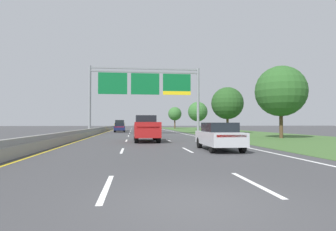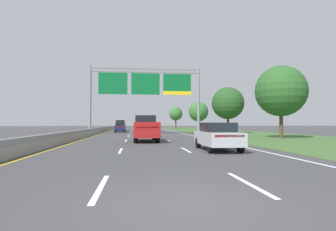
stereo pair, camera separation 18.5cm
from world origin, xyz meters
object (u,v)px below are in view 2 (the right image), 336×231
Objects in this scene: car_gold_left_lane_suv at (121,125)px; car_navy_left_lane_sedan at (120,127)px; roadside_tree_near at (281,91)px; pickup_truck_red at (146,129)px; roadside_tree_mid at (228,103)px; roadside_tree_distant at (176,114)px; overhead_sign_gantry at (145,87)px; car_white_centre_lane_sedan at (147,130)px; car_silver_right_lane_sedan at (217,136)px; roadside_tree_far at (199,112)px.

car_navy_left_lane_sedan is at bearing -178.15° from car_gold_left_lane_suv.
pickup_truck_red is at bearing -166.86° from roadside_tree_near.
pickup_truck_red is 1.22× the size of car_navy_left_lane_sedan.
roadside_tree_mid is (-0.82, 13.98, -0.26)m from roadside_tree_near.
car_gold_left_lane_suv is at bearing -124.93° from roadside_tree_distant.
roadside_tree_mid is (12.49, 2.78, -1.98)m from overhead_sign_gantry.
overhead_sign_gantry is at bearing 0.42° from car_white_centre_lane_sedan.
overhead_sign_gantry is 12.38m from car_navy_left_lane_sedan.
car_gold_left_lane_suv is at bearing 11.41° from car_silver_right_lane_sedan.
pickup_truck_red reaches higher than car_white_centre_lane_sedan.
pickup_truck_red is at bearing -174.02° from car_gold_left_lane_suv.
roadside_tree_near is (10.00, 11.31, 3.96)m from car_silver_right_lane_sedan.
car_white_centre_lane_sedan is (-3.39, 15.75, 0.00)m from car_silver_right_lane_sedan.
car_silver_right_lane_sedan is (3.31, -22.51, -5.68)m from overhead_sign_gantry.
roadside_tree_near reaches higher than pickup_truck_red.
car_gold_left_lane_suv is at bearing 0.97° from car_navy_left_lane_sedan.
roadside_tree_near is 1.22× the size of roadside_tree_far.
car_white_centre_lane_sedan is 45.24m from roadside_tree_distant.
car_navy_left_lane_sedan is at bearing 155.45° from roadside_tree_mid.
car_gold_left_lane_suv reaches higher than car_navy_left_lane_sedan.
car_white_centre_lane_sedan is (0.40, 7.66, -0.26)m from pickup_truck_red.
roadside_tree_distant reaches higher than car_gold_left_lane_suv.
roadside_tree_near reaches higher than roadside_tree_far.
roadside_tree_near is 48.68m from roadside_tree_distant.
pickup_truck_red is at bearing 25.84° from car_silver_right_lane_sedan.
car_gold_left_lane_suv is at bearing 121.37° from roadside_tree_near.
overhead_sign_gantry reaches higher than car_white_centre_lane_sedan.
overhead_sign_gantry is 2.50× the size of roadside_tree_far.
car_silver_right_lane_sedan is at bearing -95.94° from roadside_tree_distant.
roadside_tree_mid is at bearing -132.25° from car_gold_left_lane_suv.
car_white_centre_lane_sedan is 0.74× the size of roadside_tree_far.
car_white_centre_lane_sedan is at bearing -90.64° from overhead_sign_gantry.
car_gold_left_lane_suv is (-0.33, 7.32, 0.28)m from car_navy_left_lane_sedan.
roadside_tree_mid reaches higher than car_white_centre_lane_sedan.
roadside_tree_near is 14.01m from roadside_tree_mid.
car_navy_left_lane_sedan is at bearing 128.74° from roadside_tree_near.
car_navy_left_lane_sedan and car_white_centre_lane_sedan have the same top height.
roadside_tree_mid reaches higher than roadside_tree_distant.
car_navy_left_lane_sedan is at bearing 13.17° from car_silver_right_lane_sedan.
car_gold_left_lane_suv is 16.61m from roadside_tree_far.
car_gold_left_lane_suv reaches higher than car_white_centre_lane_sedan.
overhead_sign_gantry is at bearing 9.11° from car_silver_right_lane_sedan.
car_navy_left_lane_sedan is (-3.92, 10.27, -5.68)m from overhead_sign_gantry.
roadside_tree_mid reaches higher than car_navy_left_lane_sedan.
roadside_tree_near reaches higher than car_gold_left_lane_suv.
roadside_tree_far reaches higher than car_silver_right_lane_sedan.
roadside_tree_near reaches higher than car_white_centre_lane_sedan.
car_navy_left_lane_sedan is 18.92m from roadside_tree_far.
car_silver_right_lane_sedan is 0.60× the size of roadside_tree_near.
car_gold_left_lane_suv is at bearing 103.57° from overhead_sign_gantry.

